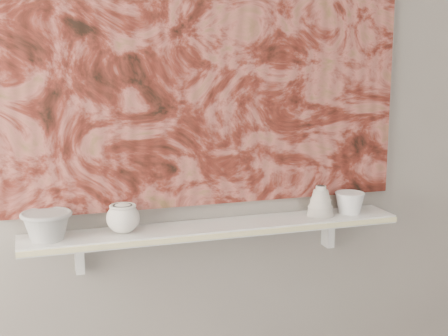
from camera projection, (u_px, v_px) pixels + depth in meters
name	position (u px, v px, depth m)	size (l,w,h in m)	color
wall_back	(209.00, 108.00, 2.29)	(3.60, 3.60, 0.00)	gray
shelf	(216.00, 229.00, 2.28)	(1.40, 0.18, 0.03)	silver
shelf_stripe	(224.00, 236.00, 2.20)	(1.40, 0.01, 0.02)	beige
bracket_left	(79.00, 256.00, 2.21)	(0.03, 0.06, 0.12)	silver
bracket_right	(328.00, 232.00, 2.51)	(0.03, 0.06, 0.12)	silver
painting	(209.00, 55.00, 2.24)	(1.50, 0.03, 1.10)	maroon
house_motif	(321.00, 135.00, 2.43)	(0.09, 0.00, 0.08)	black
bowl_grey	(47.00, 225.00, 2.09)	(0.17, 0.17, 0.10)	#969694
cup_cream	(123.00, 218.00, 2.17)	(0.12, 0.12, 0.11)	silver
bell_vessel	(321.00, 201.00, 2.40)	(0.11, 0.11, 0.12)	beige
bowl_white	(350.00, 202.00, 2.44)	(0.12, 0.12, 0.08)	white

